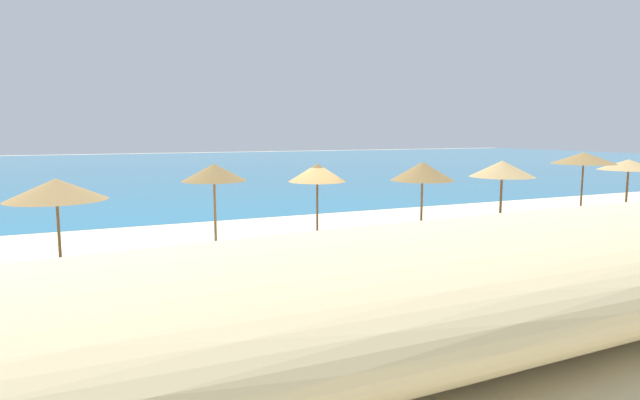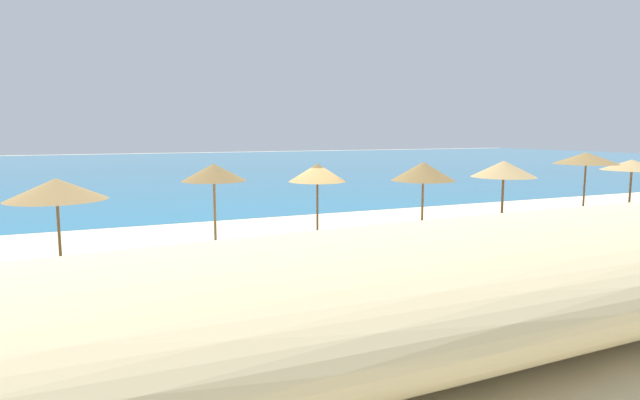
{
  "view_description": "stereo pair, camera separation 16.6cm",
  "coord_description": "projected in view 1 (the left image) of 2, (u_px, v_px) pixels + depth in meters",
  "views": [
    {
      "loc": [
        -6.7,
        -15.24,
        3.68
      ],
      "look_at": [
        0.29,
        0.22,
        1.49
      ],
      "focal_mm": 29.82,
      "sensor_mm": 36.0,
      "label": 1
    },
    {
      "loc": [
        -6.54,
        -15.3,
        3.68
      ],
      "look_at": [
        0.29,
        0.22,
        1.49
      ],
      "focal_mm": 29.82,
      "sensor_mm": 36.0,
      "label": 2
    }
  ],
  "objects": [
    {
      "name": "beach_umbrella_8",
      "position": [
        584.0,
        158.0,
        22.14
      ],
      "size": [
        2.58,
        2.58,
        2.82
      ],
      "color": "brown",
      "rests_on": "ground_plane"
    },
    {
      "name": "beach_umbrella_9",
      "position": [
        629.0,
        165.0,
        24.0
      ],
      "size": [
        2.62,
        2.62,
        2.43
      ],
      "color": "brown",
      "rests_on": "ground_plane"
    },
    {
      "name": "beach_umbrella_7",
      "position": [
        502.0,
        169.0,
        20.72
      ],
      "size": [
        2.5,
        2.5,
        2.56
      ],
      "color": "brown",
      "rests_on": "ground_plane"
    },
    {
      "name": "beach_umbrella_5",
      "position": [
        317.0,
        173.0,
        17.48
      ],
      "size": [
        1.91,
        1.91,
        2.63
      ],
      "color": "brown",
      "rests_on": "ground_plane"
    },
    {
      "name": "cooler_box",
      "position": [
        324.0,
        255.0,
        15.14
      ],
      "size": [
        0.72,
        0.65,
        0.38
      ],
      "primitive_type": "cube",
      "rotation": [
        0.0,
        0.0,
        0.48
      ],
      "color": "blue",
      "rests_on": "ground_plane"
    },
    {
      "name": "beach_umbrella_6",
      "position": [
        422.0,
        171.0,
        19.36
      ],
      "size": [
        2.33,
        2.33,
        2.59
      ],
      "color": "brown",
      "rests_on": "ground_plane"
    },
    {
      "name": "sea_water",
      "position": [
        151.0,
        167.0,
        55.32
      ],
      "size": [
        160.0,
        72.26,
        0.01
      ],
      "primitive_type": "cube",
      "color": "#1E6B93",
      "rests_on": "ground_plane"
    },
    {
      "name": "ground_plane",
      "position": [
        314.0,
        247.0,
        16.98
      ],
      "size": [
        160.0,
        160.0,
        0.0
      ],
      "primitive_type": "plane",
      "color": "beige"
    },
    {
      "name": "beach_ball",
      "position": [
        525.0,
        244.0,
        16.76
      ],
      "size": [
        0.28,
        0.28,
        0.28
      ],
      "primitive_type": "sphere",
      "color": "red",
      "rests_on": "ground_plane"
    },
    {
      "name": "beach_umbrella_3",
      "position": [
        56.0,
        190.0,
        14.02
      ],
      "size": [
        2.59,
        2.59,
        2.45
      ],
      "color": "brown",
      "rests_on": "ground_plane"
    },
    {
      "name": "dune_ridge",
      "position": [
        561.0,
        266.0,
        10.53
      ],
      "size": [
        55.37,
        7.17,
        2.07
      ],
      "primitive_type": "ellipsoid",
      "rotation": [
        0.0,
        0.0,
        0.03
      ],
      "color": "#C9B586",
      "rests_on": "ground_plane"
    },
    {
      "name": "beach_umbrella_4",
      "position": [
        214.0,
        173.0,
        15.63
      ],
      "size": [
        1.92,
        1.92,
        2.74
      ],
      "color": "brown",
      "rests_on": "ground_plane"
    }
  ]
}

